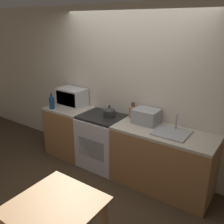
{
  "coord_description": "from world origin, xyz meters",
  "views": [
    {
      "loc": [
        1.94,
        -2.24,
        2.34
      ],
      "look_at": [
        -0.08,
        0.66,
        1.05
      ],
      "focal_mm": 40.0,
      "sensor_mm": 36.0,
      "label": 1
    }
  ],
  "objects_px": {
    "toaster_oven": "(146,116)",
    "dining_table": "(55,214)",
    "bottle": "(52,103)",
    "stove_range": "(102,141)",
    "microwave": "(72,97)",
    "kettle": "(109,112)"
  },
  "relations": [
    {
      "from": "toaster_oven",
      "to": "dining_table",
      "type": "xyz_separation_m",
      "value": [
        0.08,
        -1.93,
        -0.34
      ]
    },
    {
      "from": "toaster_oven",
      "to": "bottle",
      "type": "bearing_deg",
      "value": -167.73
    },
    {
      "from": "stove_range",
      "to": "microwave",
      "type": "bearing_deg",
      "value": 170.9
    },
    {
      "from": "microwave",
      "to": "bottle",
      "type": "height_order",
      "value": "microwave"
    },
    {
      "from": "stove_range",
      "to": "toaster_oven",
      "type": "xyz_separation_m",
      "value": [
        0.72,
        0.14,
        0.56
      ]
    },
    {
      "from": "bottle",
      "to": "dining_table",
      "type": "relative_size",
      "value": 0.37
    },
    {
      "from": "stove_range",
      "to": "kettle",
      "type": "bearing_deg",
      "value": 25.45
    },
    {
      "from": "microwave",
      "to": "kettle",
      "type": "bearing_deg",
      "value": -4.7
    },
    {
      "from": "kettle",
      "to": "bottle",
      "type": "xyz_separation_m",
      "value": [
        -1.03,
        -0.27,
        0.03
      ]
    },
    {
      "from": "stove_range",
      "to": "microwave",
      "type": "xyz_separation_m",
      "value": [
        -0.77,
        0.12,
        0.61
      ]
    },
    {
      "from": "toaster_oven",
      "to": "dining_table",
      "type": "bearing_deg",
      "value": -87.53
    },
    {
      "from": "bottle",
      "to": "dining_table",
      "type": "bearing_deg",
      "value": -42.29
    },
    {
      "from": "bottle",
      "to": "toaster_oven",
      "type": "xyz_separation_m",
      "value": [
        1.65,
        0.36,
        -0.0
      ]
    },
    {
      "from": "bottle",
      "to": "stove_range",
      "type": "bearing_deg",
      "value": 13.48
    },
    {
      "from": "toaster_oven",
      "to": "dining_table",
      "type": "distance_m",
      "value": 1.96
    },
    {
      "from": "stove_range",
      "to": "microwave",
      "type": "relative_size",
      "value": 1.74
    },
    {
      "from": "kettle",
      "to": "microwave",
      "type": "height_order",
      "value": "microwave"
    },
    {
      "from": "kettle",
      "to": "dining_table",
      "type": "xyz_separation_m",
      "value": [
        0.7,
        -1.85,
        -0.31
      ]
    },
    {
      "from": "kettle",
      "to": "dining_table",
      "type": "relative_size",
      "value": 0.25
    },
    {
      "from": "stove_range",
      "to": "kettle",
      "type": "xyz_separation_m",
      "value": [
        0.11,
        0.05,
        0.53
      ]
    },
    {
      "from": "bottle",
      "to": "toaster_oven",
      "type": "bearing_deg",
      "value": 12.27
    },
    {
      "from": "stove_range",
      "to": "microwave",
      "type": "distance_m",
      "value": 0.99
    }
  ]
}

